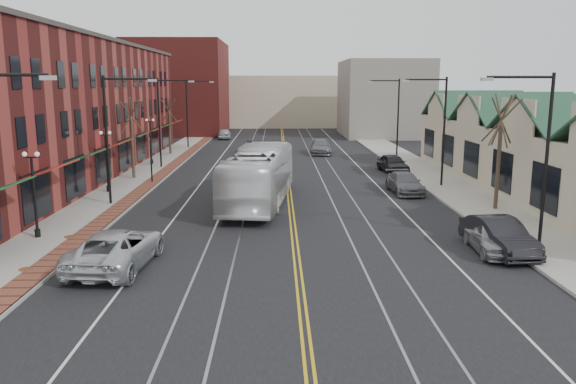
{
  "coord_description": "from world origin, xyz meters",
  "views": [
    {
      "loc": [
        -0.87,
        -19.26,
        7.66
      ],
      "look_at": [
        -0.28,
        9.98,
        2.0
      ],
      "focal_mm": 35.0,
      "sensor_mm": 36.0,
      "label": 1
    }
  ],
  "objects_px": {
    "transit_bus": "(259,176)",
    "parked_car_b": "(499,236)",
    "parked_suv": "(116,248)",
    "parked_car_d": "(393,163)",
    "parked_car_c": "(405,183)",
    "parked_car_a": "(492,236)"
  },
  "relations": [
    {
      "from": "parked_car_a",
      "to": "parked_car_d",
      "type": "distance_m",
      "value": 23.73
    },
    {
      "from": "parked_car_b",
      "to": "parked_car_d",
      "type": "bearing_deg",
      "value": 83.26
    },
    {
      "from": "transit_bus",
      "to": "parked_suv",
      "type": "distance_m",
      "value": 13.92
    },
    {
      "from": "parked_suv",
      "to": "parked_car_c",
      "type": "bearing_deg",
      "value": -129.59
    },
    {
      "from": "parked_car_c",
      "to": "parked_car_d",
      "type": "height_order",
      "value": "parked_car_d"
    },
    {
      "from": "parked_car_c",
      "to": "parked_car_a",
      "type": "bearing_deg",
      "value": -88.76
    },
    {
      "from": "parked_suv",
      "to": "transit_bus",
      "type": "bearing_deg",
      "value": -109.17
    },
    {
      "from": "transit_bus",
      "to": "parked_car_d",
      "type": "height_order",
      "value": "transit_bus"
    },
    {
      "from": "parked_car_a",
      "to": "parked_car_c",
      "type": "distance_m",
      "value": 14.35
    },
    {
      "from": "parked_car_a",
      "to": "parked_car_b",
      "type": "distance_m",
      "value": 0.29
    },
    {
      "from": "parked_car_d",
      "to": "parked_car_b",
      "type": "bearing_deg",
      "value": -96.99
    },
    {
      "from": "parked_car_d",
      "to": "transit_bus",
      "type": "bearing_deg",
      "value": -138.18
    },
    {
      "from": "parked_suv",
      "to": "parked_car_b",
      "type": "distance_m",
      "value": 17.04
    },
    {
      "from": "parked_suv",
      "to": "parked_car_c",
      "type": "relative_size",
      "value": 1.22
    },
    {
      "from": "parked_car_c",
      "to": "parked_suv",
      "type": "bearing_deg",
      "value": -136.42
    },
    {
      "from": "parked_car_b",
      "to": "parked_car_d",
      "type": "xyz_separation_m",
      "value": [
        0.0,
        23.85,
        -0.02
      ]
    },
    {
      "from": "parked_car_a",
      "to": "parked_car_b",
      "type": "height_order",
      "value": "parked_car_b"
    },
    {
      "from": "transit_bus",
      "to": "parked_car_b",
      "type": "xyz_separation_m",
      "value": [
        11.3,
        -10.94,
        -1.02
      ]
    },
    {
      "from": "parked_car_b",
      "to": "parked_car_a",
      "type": "bearing_deg",
      "value": 147.62
    },
    {
      "from": "parked_car_a",
      "to": "parked_car_c",
      "type": "height_order",
      "value": "parked_car_a"
    },
    {
      "from": "parked_suv",
      "to": "parked_car_a",
      "type": "xyz_separation_m",
      "value": [
        16.69,
        1.87,
        -0.07
      ]
    },
    {
      "from": "transit_bus",
      "to": "parked_car_d",
      "type": "bearing_deg",
      "value": -124.47
    }
  ]
}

